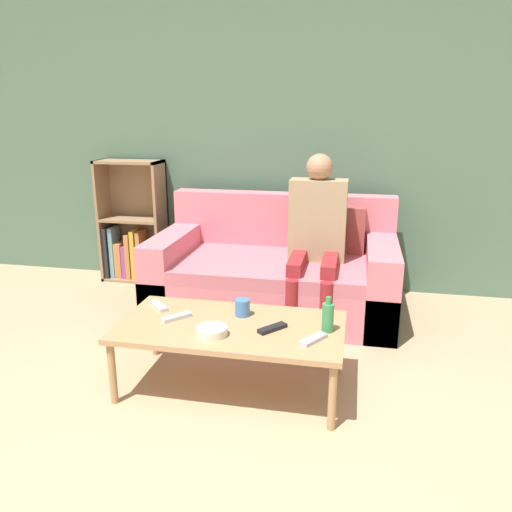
# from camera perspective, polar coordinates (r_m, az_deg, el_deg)

# --- Properties ---
(wall_back) EXTENTS (12.00, 0.06, 2.60)m
(wall_back) POSITION_cam_1_polar(r_m,az_deg,el_deg) (4.26, 4.31, 13.69)
(wall_back) COLOR #4C6B56
(wall_back) RESTS_ON ground_plane
(couch) EXTENTS (1.81, 1.00, 0.85)m
(couch) POSITION_cam_1_polar(r_m,az_deg,el_deg) (3.86, 2.26, -2.05)
(couch) COLOR #D1707F
(couch) RESTS_ON ground_plane
(bookshelf) EXTENTS (0.57, 0.28, 1.08)m
(bookshelf) POSITION_cam_1_polar(r_m,az_deg,el_deg) (4.64, -13.83, 2.34)
(bookshelf) COLOR #8E7051
(bookshelf) RESTS_ON ground_plane
(coffee_table) EXTENTS (1.22, 0.64, 0.38)m
(coffee_table) POSITION_cam_1_polar(r_m,az_deg,el_deg) (2.74, -2.88, -8.42)
(coffee_table) COLOR #A87F56
(coffee_table) RESTS_ON ground_plane
(person_adult) EXTENTS (0.41, 0.67, 1.20)m
(person_adult) POSITION_cam_1_polar(r_m,az_deg,el_deg) (3.63, 6.95, 3.26)
(person_adult) COLOR maroon
(person_adult) RESTS_ON ground_plane
(cup_near) EXTENTS (0.09, 0.09, 0.09)m
(cup_near) POSITION_cam_1_polar(r_m,az_deg,el_deg) (2.82, -1.56, -5.92)
(cup_near) COLOR #3D70B2
(cup_near) RESTS_ON coffee_table
(tv_remote_0) EXTENTS (0.15, 0.16, 0.02)m
(tv_remote_0) POSITION_cam_1_polar(r_m,az_deg,el_deg) (2.65, 1.89, -8.25)
(tv_remote_0) COLOR black
(tv_remote_0) RESTS_ON coffee_table
(tv_remote_1) EXTENTS (0.15, 0.16, 0.02)m
(tv_remote_1) POSITION_cam_1_polar(r_m,az_deg,el_deg) (2.82, -9.06, -6.92)
(tv_remote_1) COLOR #B7B7BC
(tv_remote_1) RESTS_ON coffee_table
(tv_remote_2) EXTENTS (0.15, 0.15, 0.02)m
(tv_remote_2) POSITION_cam_1_polar(r_m,az_deg,el_deg) (2.99, -11.07, -5.61)
(tv_remote_2) COLOR #B7B7BC
(tv_remote_2) RESTS_ON coffee_table
(tv_remote_3) EXTENTS (0.13, 0.17, 0.02)m
(tv_remote_3) POSITION_cam_1_polar(r_m,az_deg,el_deg) (2.54, 6.60, -9.45)
(tv_remote_3) COLOR #B7B7BC
(tv_remote_3) RESTS_ON coffee_table
(snack_bowl) EXTENTS (0.16, 0.16, 0.05)m
(snack_bowl) POSITION_cam_1_polar(r_m,az_deg,el_deg) (2.60, -5.08, -8.57)
(snack_bowl) COLOR beige
(snack_bowl) RESTS_ON coffee_table
(bottle) EXTENTS (0.06, 0.06, 0.19)m
(bottle) POSITION_cam_1_polar(r_m,az_deg,el_deg) (2.63, 8.21, -6.90)
(bottle) COLOR #33844C
(bottle) RESTS_ON coffee_table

